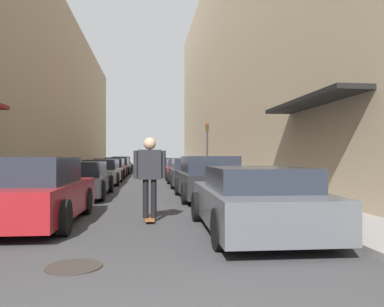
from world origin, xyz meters
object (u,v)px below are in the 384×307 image
(parked_car_left_2, at_px, (102,172))
(skateboarder, at_px, (150,170))
(parked_car_right_5, at_px, (169,165))
(parked_car_right_0, at_px, (255,200))
(parked_car_left_5, at_px, (121,164))
(parked_car_right_1, at_px, (208,179))
(parked_car_left_4, at_px, (118,166))
(traffic_light, at_px, (207,144))
(parked_car_left_0, at_px, (29,192))
(manhole_cover, at_px, (74,267))
(parked_car_right_2, at_px, (191,173))
(parked_car_left_1, at_px, (81,180))
(parked_car_right_3, at_px, (180,169))
(parked_car_left_3, at_px, (110,169))
(parked_car_right_4, at_px, (174,167))

(parked_car_left_2, relative_size, skateboarder, 2.40)
(parked_car_right_5, bearing_deg, parked_car_right_0, -90.07)
(parked_car_left_5, xyz_separation_m, parked_car_right_1, (4.34, -23.34, 0.01))
(parked_car_right_5, bearing_deg, parked_car_left_4, -138.99)
(parked_car_left_5, xyz_separation_m, traffic_light, (5.88, -13.77, 1.47))
(parked_car_left_0, relative_size, manhole_cover, 5.88)
(parked_car_left_5, xyz_separation_m, parked_car_right_2, (4.40, -18.08, -0.03))
(parked_car_right_5, height_order, traffic_light, traffic_light)
(parked_car_left_1, bearing_deg, parked_car_right_5, 78.03)
(parked_car_right_0, relative_size, traffic_light, 1.29)
(parked_car_right_0, distance_m, parked_car_right_3, 16.08)
(parked_car_left_0, height_order, parked_car_right_2, parked_car_left_0)
(parked_car_left_0, relative_size, parked_car_left_5, 0.99)
(parked_car_left_3, relative_size, parked_car_right_3, 1.04)
(parked_car_right_1, relative_size, manhole_cover, 5.96)
(parked_car_left_0, xyz_separation_m, parked_car_right_2, (4.45, 9.34, -0.04))
(parked_car_left_0, distance_m, parked_car_left_5, 27.42)
(parked_car_left_4, height_order, parked_car_left_5, parked_car_left_5)
(parked_car_right_0, xyz_separation_m, skateboarder, (-1.92, 1.39, 0.52))
(parked_car_right_1, bearing_deg, parked_car_right_0, -90.05)
(parked_car_left_3, bearing_deg, parked_car_right_0, -76.16)
(parked_car_left_4, distance_m, manhole_cover, 24.92)
(parked_car_left_5, xyz_separation_m, parked_car_right_5, (4.37, -1.96, -0.08))
(parked_car_left_0, distance_m, parked_car_right_1, 5.99)
(parked_car_left_1, bearing_deg, skateboarder, -65.71)
(parked_car_left_4, height_order, parked_car_right_0, parked_car_left_4)
(parked_car_left_0, relative_size, parked_car_right_1, 0.99)
(parked_car_right_4, xyz_separation_m, manhole_cover, (-2.96, -23.56, -0.61))
(parked_car_right_3, relative_size, parked_car_right_5, 1.04)
(parked_car_left_3, relative_size, parked_car_right_5, 1.09)
(parked_car_right_0, xyz_separation_m, parked_car_right_2, (0.07, 10.63, 0.04))
(parked_car_left_1, xyz_separation_m, skateboarder, (2.33, -5.16, 0.52))
(parked_car_right_4, height_order, manhole_cover, parked_car_right_4)
(parked_car_left_4, bearing_deg, parked_car_right_1, -76.47)
(parked_car_left_3, relative_size, skateboarder, 2.44)
(parked_car_right_2, xyz_separation_m, manhole_cover, (-2.96, -12.47, -0.62))
(parked_car_left_0, distance_m, parked_car_right_4, 20.91)
(parked_car_right_1, height_order, manhole_cover, parked_car_right_1)
(parked_car_left_1, distance_m, parked_car_right_0, 7.80)
(parked_car_left_2, distance_m, parked_car_right_0, 13.09)
(parked_car_right_1, relative_size, traffic_light, 1.30)
(parked_car_left_3, relative_size, parked_car_right_4, 1.03)
(parked_car_right_2, xyz_separation_m, parked_car_right_3, (-0.04, 5.45, -0.03))
(parked_car_right_0, relative_size, parked_car_right_5, 1.02)
(parked_car_left_3, distance_m, traffic_light, 6.59)
(parked_car_left_4, distance_m, parked_car_right_5, 5.67)
(parked_car_left_1, height_order, parked_car_right_4, parked_car_right_4)
(parked_car_left_2, xyz_separation_m, skateboarder, (2.28, -11.02, 0.51))
(parked_car_right_5, relative_size, traffic_light, 1.26)
(parked_car_left_4, xyz_separation_m, parked_car_right_3, (4.27, -6.95, -0.03))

